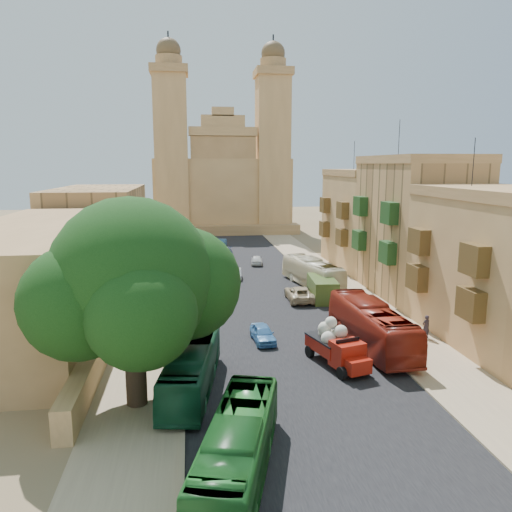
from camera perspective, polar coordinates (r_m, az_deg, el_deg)
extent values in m
plane|color=#786345|center=(26.35, 7.91, -19.03)|extent=(260.00, 260.00, 0.00)
cube|color=black|center=(54.02, -0.56, -3.41)|extent=(14.00, 140.00, 0.01)
cube|color=tan|center=(55.94, 9.16, -3.06)|extent=(5.00, 140.00, 0.01)
cube|color=tan|center=(53.73, -10.69, -3.67)|extent=(5.00, 140.00, 0.01)
cube|color=tan|center=(55.27, 6.67, -3.10)|extent=(0.25, 140.00, 0.12)
cube|color=tan|center=(53.63, -8.02, -3.56)|extent=(0.25, 140.00, 0.12)
cube|color=tan|center=(40.66, 26.03, -1.52)|extent=(8.00, 14.00, 10.50)
cube|color=#9E7345|center=(39.98, 26.68, 6.44)|extent=(8.20, 14.00, 0.80)
cylinder|color=black|center=(41.76, 23.61, 9.82)|extent=(0.06, 0.06, 3.60)
cube|color=brown|center=(35.37, 23.32, -5.07)|extent=(0.90, 2.20, 2.00)
cube|color=brown|center=(42.06, 17.89, -2.34)|extent=(0.90, 2.20, 2.00)
cube|color=brown|center=(34.74, 23.66, -0.38)|extent=(0.90, 2.20, 2.00)
cube|color=brown|center=(41.54, 18.11, 1.62)|extent=(0.90, 2.20, 2.00)
cube|color=tan|center=(52.51, 17.75, 2.90)|extent=(8.00, 14.00, 13.00)
cube|color=#9E7345|center=(52.12, 18.18, 10.44)|extent=(8.20, 14.00, 0.80)
cylinder|color=black|center=(54.33, 16.04, 12.86)|extent=(0.06, 0.06, 3.60)
cube|color=#1C441B|center=(47.40, 14.79, 0.39)|extent=(0.90, 2.20, 2.00)
cube|color=#1C441B|center=(54.63, 11.69, 1.81)|extent=(0.90, 2.20, 2.00)
cube|color=#1C441B|center=(46.93, 14.99, 4.77)|extent=(0.90, 2.20, 2.00)
cube|color=#1C441B|center=(54.22, 11.83, 5.61)|extent=(0.90, 2.20, 2.00)
cube|color=tan|center=(65.43, 12.51, 3.88)|extent=(8.00, 14.00, 11.50)
cube|color=#9E7345|center=(65.05, 12.73, 9.27)|extent=(8.20, 14.00, 0.80)
cylinder|color=black|center=(67.36, 11.16, 11.23)|extent=(0.06, 0.06, 3.60)
cube|color=brown|center=(60.50, 9.76, 2.15)|extent=(0.90, 2.20, 2.00)
cube|color=brown|center=(67.95, 7.81, 3.10)|extent=(0.90, 2.20, 2.00)
cube|color=brown|center=(60.13, 9.86, 5.18)|extent=(0.90, 2.20, 2.00)
cube|color=brown|center=(67.62, 7.88, 5.80)|extent=(0.90, 2.20, 2.00)
cube|color=tan|center=(44.17, -15.30, -5.74)|extent=(1.00, 40.00, 1.80)
cube|color=#9E7345|center=(42.61, -23.22, -2.24)|extent=(10.00, 28.00, 8.40)
cube|color=tan|center=(67.54, -17.44, 3.21)|extent=(10.00, 22.00, 10.00)
cube|color=tan|center=(103.43, -4.05, 7.11)|extent=(26.00, 20.00, 14.00)
cube|color=#9E7345|center=(93.56, -3.60, 3.01)|extent=(28.00, 4.00, 1.80)
cube|color=#9E7345|center=(94.53, -3.74, 8.62)|extent=(12.00, 2.00, 16.00)
cube|color=tan|center=(94.67, -3.80, 14.02)|extent=(12.60, 2.40, 1.60)
cube|color=tan|center=(94.79, -3.82, 15.04)|extent=(8.00, 2.00, 2.40)
cube|color=tan|center=(94.96, -3.83, 16.12)|extent=(4.00, 2.00, 1.60)
cube|color=tan|center=(95.63, -9.62, 11.22)|extent=(6.00, 6.00, 29.00)
cube|color=#9E7345|center=(97.06, -9.91, 20.17)|extent=(6.80, 6.80, 1.40)
cylinder|color=#9E7345|center=(97.35, -9.94, 21.09)|extent=(4.80, 4.80, 1.80)
sphere|color=brown|center=(97.70, -9.98, 22.13)|extent=(4.40, 4.40, 4.40)
cylinder|color=black|center=(98.22, -10.02, 23.50)|extent=(0.28, 0.28, 1.80)
cube|color=tan|center=(96.89, 1.90, 11.35)|extent=(6.00, 6.00, 29.00)
cube|color=#9E7345|center=(98.30, 1.96, 20.18)|extent=(6.80, 6.80, 1.40)
cylinder|color=#9E7345|center=(98.59, 1.97, 21.10)|extent=(4.80, 4.80, 1.80)
sphere|color=brown|center=(98.94, 1.97, 22.12)|extent=(4.40, 4.40, 4.40)
cylinder|color=black|center=(99.45, 1.98, 23.47)|extent=(0.28, 0.28, 1.80)
cylinder|color=#332419|center=(28.37, -13.59, -12.17)|extent=(1.13, 1.13, 4.31)
sphere|color=black|center=(26.90, -14.03, -2.52)|extent=(8.62, 8.62, 8.62)
sphere|color=black|center=(28.20, -8.16, -3.14)|extent=(6.35, 6.35, 6.35)
sphere|color=black|center=(26.54, -19.57, -5.01)|extent=(5.90, 5.90, 5.90)
sphere|color=black|center=(24.49, -13.02, -6.50)|extent=(5.44, 5.44, 5.44)
sphere|color=black|center=(29.31, -16.01, 0.25)|extent=(4.99, 4.99, 4.99)
cylinder|color=#332419|center=(36.28, -13.01, -9.11)|extent=(0.44, 0.44, 1.90)
sphere|color=black|center=(35.70, -13.14, -6.21)|extent=(2.76, 2.76, 2.76)
cylinder|color=#332419|center=(47.71, -11.70, -4.23)|extent=(0.44, 0.44, 2.05)
sphere|color=black|center=(47.23, -11.79, -1.80)|extent=(2.99, 2.99, 2.99)
cylinder|color=#332419|center=(59.36, -10.91, -1.25)|extent=(0.44, 0.44, 2.21)
sphere|color=black|center=(58.96, -10.98, 0.87)|extent=(3.21, 3.21, 3.21)
cylinder|color=#332419|center=(71.13, -10.38, 0.77)|extent=(0.44, 0.44, 2.41)
sphere|color=black|center=(70.77, -10.44, 2.71)|extent=(3.51, 3.51, 3.51)
cube|color=#A3190C|center=(33.99, 8.41, -10.00)|extent=(2.78, 3.63, 0.80)
cube|color=black|center=(33.84, 8.43, -9.30)|extent=(2.84, 3.69, 0.11)
cube|color=#A3190C|center=(32.36, 10.38, -10.97)|extent=(2.22, 1.98, 1.61)
cube|color=#A3190C|center=(31.68, 11.47, -12.18)|extent=(1.76, 1.45, 0.89)
cube|color=black|center=(32.14, 10.42, -9.93)|extent=(1.65, 0.56, 0.80)
cylinder|color=black|center=(31.59, 9.79, -13.07)|extent=(0.52, 0.86, 0.80)
cylinder|color=black|center=(32.54, 12.48, -12.45)|extent=(0.52, 0.86, 0.80)
cylinder|color=black|center=(34.66, 6.15, -10.80)|extent=(0.52, 0.86, 0.80)
cylinder|color=black|center=(35.54, 8.69, -10.32)|extent=(0.52, 0.86, 0.80)
sphere|color=beige|center=(33.11, 8.28, -9.33)|extent=(0.98, 0.98, 0.98)
sphere|color=beige|center=(33.78, 9.34, -8.95)|extent=(0.98, 0.98, 0.98)
sphere|color=beige|center=(34.19, 7.96, -8.68)|extent=(0.98, 0.98, 0.98)
sphere|color=beige|center=(33.50, 7.86, -8.20)|extent=(0.89, 0.89, 0.89)
sphere|color=beige|center=(33.15, 9.67, -8.53)|extent=(0.89, 0.89, 0.89)
sphere|color=beige|center=(33.41, 8.57, -7.54)|extent=(0.80, 0.80, 0.80)
cube|color=#3E5520|center=(48.76, 7.60, -3.74)|extent=(2.63, 5.31, 2.13)
cylinder|color=black|center=(47.04, 6.78, -5.05)|extent=(0.40, 0.87, 0.85)
cylinder|color=black|center=(47.42, 9.19, -4.99)|extent=(0.40, 0.87, 0.85)
cylinder|color=black|center=(50.45, 6.08, -3.97)|extent=(0.40, 0.87, 0.85)
cylinder|color=black|center=(50.81, 8.33, -3.92)|extent=(0.40, 0.87, 0.85)
imported|color=#1D6223|center=(21.99, -2.12, -21.19)|extent=(4.91, 10.20, 2.77)
imported|color=#144D2D|center=(29.63, -7.36, -12.62)|extent=(3.81, 10.02, 2.72)
imported|color=maroon|center=(36.97, 13.04, -7.71)|extent=(3.09, 11.44, 3.16)
imported|color=beige|center=(53.86, 6.46, -1.92)|extent=(4.78, 10.83, 2.94)
imported|color=#4A8AC6|center=(37.25, 0.78, -8.84)|extent=(1.76, 3.77, 1.25)
imported|color=white|center=(57.31, -2.33, -2.03)|extent=(1.46, 3.56, 1.15)
imported|color=tan|center=(48.20, 4.95, -4.30)|extent=(2.43, 5.06, 1.39)
imported|color=#162748|center=(69.41, -3.47, 0.23)|extent=(2.35, 4.77, 1.33)
imported|color=silver|center=(65.28, 0.09, -0.45)|extent=(1.89, 3.75, 1.23)
imported|color=teal|center=(78.78, -4.06, 1.44)|extent=(2.22, 4.24, 1.33)
imported|color=#2B252E|center=(39.90, 18.85, -7.67)|extent=(0.75, 0.58, 1.81)
imported|color=#363639|center=(46.47, 10.72, -4.80)|extent=(0.59, 1.07, 1.73)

